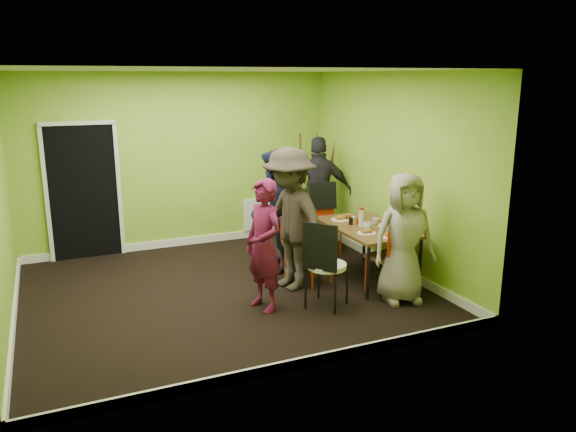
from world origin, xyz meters
name	(u,v)px	position (x,y,z in m)	size (l,w,h in m)	color
ground	(224,291)	(0.00, 0.00, 0.00)	(5.00, 5.00, 0.00)	black
room_walls	(220,217)	(-0.02, 0.04, 0.99)	(5.04, 4.54, 2.82)	#86A62A
dining_table	(367,230)	(1.94, -0.32, 0.70)	(0.90, 1.50, 0.75)	black
chair_left_far	(290,233)	(1.06, 0.27, 0.59)	(0.53, 0.53, 1.05)	red
chair_left_near	(310,247)	(1.12, -0.24, 0.52)	(0.47, 0.47, 0.93)	red
chair_back_end	(322,203)	(1.99, 1.11, 0.77)	(0.51, 0.58, 1.09)	red
chair_front_end	(392,251)	(1.92, -0.97, 0.59)	(0.51, 0.52, 1.04)	red
chair_bentwood	(324,261)	(0.93, -1.03, 0.60)	(0.60, 0.59, 1.09)	black
easel	(316,186)	(2.19, 1.75, 0.91)	(0.74, 0.69, 1.85)	brown
plate_near_left	(340,220)	(1.76, 0.10, 0.76)	(0.27, 0.27, 0.01)	white
plate_near_right	(366,233)	(1.74, -0.65, 0.76)	(0.24, 0.24, 0.01)	white
plate_far_back	(346,217)	(1.90, 0.18, 0.76)	(0.25, 0.25, 0.01)	white
plate_far_front	(389,236)	(1.92, -0.90, 0.76)	(0.26, 0.26, 0.01)	white
plate_wall_back	(381,222)	(2.22, -0.23, 0.76)	(0.23, 0.23, 0.01)	white
plate_wall_front	(386,226)	(2.17, -0.45, 0.76)	(0.23, 0.23, 0.01)	white
thermos	(361,218)	(1.85, -0.32, 0.87)	(0.07, 0.07, 0.23)	white
blue_bottle	(401,223)	(2.22, -0.70, 0.85)	(0.07, 0.07, 0.21)	blue
orange_bottle	(357,221)	(1.87, -0.19, 0.79)	(0.03, 0.03, 0.08)	red
glass_mid	(351,221)	(1.77, -0.17, 0.80)	(0.06, 0.06, 0.11)	black
glass_back	(362,216)	(2.07, 0.03, 0.80)	(0.06, 0.06, 0.10)	black
glass_front	(392,232)	(1.98, -0.86, 0.80)	(0.07, 0.07, 0.10)	black
cup_a	(367,226)	(1.84, -0.49, 0.80)	(0.13, 0.13, 0.10)	white
cup_b	(375,221)	(2.10, -0.28, 0.79)	(0.09, 0.09, 0.09)	white
person_standing	(264,245)	(0.28, -0.74, 0.79)	(0.58, 0.38, 1.59)	#5C0F34
person_left_far	(274,211)	(0.91, 0.49, 0.87)	(0.85, 0.66, 1.75)	black
person_left_near	(290,219)	(0.84, -0.22, 0.93)	(1.20, 0.69, 1.86)	#2F281F
person_back_end	(319,192)	(2.03, 1.31, 0.90)	(1.06, 0.44, 1.80)	#232227
person_front_end	(404,238)	(1.93, -1.19, 0.81)	(0.79, 0.51, 1.62)	gray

